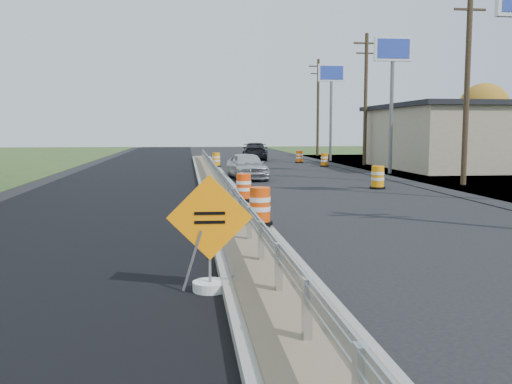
{
  "coord_description": "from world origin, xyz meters",
  "views": [
    {
      "loc": [
        -1.33,
        -16.15,
        2.6
      ],
      "look_at": [
        0.32,
        -2.63,
        1.1
      ],
      "focal_mm": 40.0,
      "sensor_mm": 36.0,
      "label": 1
    }
  ],
  "objects": [
    {
      "name": "ground",
      "position": [
        0.0,
        0.0,
        0.0
      ],
      "size": [
        140.0,
        140.0,
        0.0
      ],
      "primitive_type": "plane",
      "color": "black",
      "rests_on": "ground"
    },
    {
      "name": "milled_overlay",
      "position": [
        -4.4,
        10.0,
        0.01
      ],
      "size": [
        7.2,
        120.0,
        0.01
      ],
      "primitive_type": "cube",
      "color": "black",
      "rests_on": "ground"
    },
    {
      "name": "median",
      "position": [
        0.0,
        8.0,
        0.11
      ],
      "size": [
        1.6,
        55.0,
        0.23
      ],
      "color": "gray",
      "rests_on": "ground"
    },
    {
      "name": "guardrail",
      "position": [
        0.0,
        9.0,
        0.73
      ],
      "size": [
        0.1,
        46.15,
        0.72
      ],
      "color": "silver",
      "rests_on": "median"
    },
    {
      "name": "pylon_sign_mid",
      "position": [
        10.5,
        16.0,
        6.48
      ],
      "size": [
        2.2,
        0.3,
        7.9
      ],
      "color": "slate",
      "rests_on": "ground"
    },
    {
      "name": "pylon_sign_north",
      "position": [
        10.5,
        30.0,
        6.48
      ],
      "size": [
        2.2,
        0.3,
        7.9
      ],
      "color": "slate",
      "rests_on": "ground"
    },
    {
      "name": "utility_pole_smid",
      "position": [
        11.5,
        9.0,
        4.93
      ],
      "size": [
        1.9,
        0.26,
        9.4
      ],
      "color": "#473523",
      "rests_on": "ground"
    },
    {
      "name": "utility_pole_nmid",
      "position": [
        11.5,
        24.0,
        4.93
      ],
      "size": [
        1.9,
        0.26,
        9.4
      ],
      "color": "#473523",
      "rests_on": "ground"
    },
    {
      "name": "utility_pole_north",
      "position": [
        11.5,
        39.0,
        4.93
      ],
      "size": [
        1.9,
        0.26,
        9.4
      ],
      "color": "#473523",
      "rests_on": "ground"
    },
    {
      "name": "tree_far_yellow",
      "position": [
        26.0,
        34.0,
        4.54
      ],
      "size": [
        4.62,
        4.62,
        6.86
      ],
      "color": "#473523",
      "rests_on": "ground"
    },
    {
      "name": "caution_sign",
      "position": [
        -0.98,
        -7.18,
        0.48
      ],
      "size": [
        1.37,
        0.57,
        1.89
      ],
      "rotation": [
        0.0,
        0.0,
        -0.04
      ],
      "color": "white",
      "rests_on": "ground"
    },
    {
      "name": "barrel_median_near",
      "position": [
        0.47,
        -2.2,
        0.68
      ],
      "size": [
        0.64,
        0.64,
        0.94
      ],
      "color": "black",
      "rests_on": "median"
    },
    {
      "name": "barrel_median_mid",
      "position": [
        0.55,
        2.68,
        0.66
      ],
      "size": [
        0.61,
        0.61,
        0.9
      ],
      "color": "black",
      "rests_on": "median"
    },
    {
      "name": "barrel_median_far",
      "position": [
        0.55,
        20.33,
        0.66
      ],
      "size": [
        0.61,
        0.61,
        0.89
      ],
      "color": "black",
      "rests_on": "median"
    },
    {
      "name": "barrel_shoulder_near",
      "position": [
        7.0,
        7.96,
        0.48
      ],
      "size": [
        0.69,
        0.69,
        1.01
      ],
      "color": "black",
      "rests_on": "ground"
    },
    {
      "name": "barrel_shoulder_mid",
      "position": [
        8.3,
        23.05,
        0.44
      ],
      "size": [
        0.63,
        0.63,
        0.93
      ],
      "color": "black",
      "rests_on": "ground"
    },
    {
      "name": "barrel_shoulder_far",
      "position": [
        7.43,
        27.66,
        0.45
      ],
      "size": [
        0.64,
        0.64,
        0.94
      ],
      "color": "black",
      "rests_on": "ground"
    },
    {
      "name": "car_silver",
      "position": [
        1.8,
        13.48,
        0.71
      ],
      "size": [
        2.13,
        4.31,
        1.41
      ],
      "primitive_type": "imported",
      "rotation": [
        0.0,
        0.0,
        0.12
      ],
      "color": "silver",
      "rests_on": "ground"
    },
    {
      "name": "car_dark_far",
      "position": [
        4.47,
        32.0,
        0.75
      ],
      "size": [
        2.75,
        5.39,
        1.5
      ],
      "primitive_type": "imported",
      "rotation": [
        0.0,
        0.0,
        3.01
      ],
      "color": "black",
      "rests_on": "ground"
    }
  ]
}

